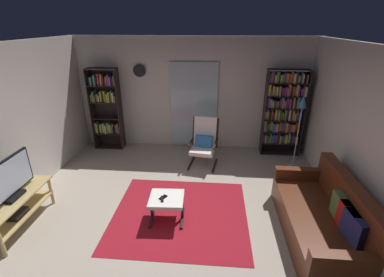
# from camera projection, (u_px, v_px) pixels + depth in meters

# --- Properties ---
(ground_plane) EXTENTS (7.02, 7.02, 0.00)m
(ground_plane) POSITION_uv_depth(u_px,v_px,m) (176.00, 222.00, 4.24)
(ground_plane) COLOR #AB9D8D
(wall_back) EXTENTS (5.60, 0.06, 2.60)m
(wall_back) POSITION_uv_depth(u_px,v_px,m) (192.00, 94.00, 6.38)
(wall_back) COLOR silver
(wall_back) RESTS_ON ground
(wall_right) EXTENTS (0.06, 6.00, 2.60)m
(wall_right) POSITION_uv_depth(u_px,v_px,m) (380.00, 153.00, 3.52)
(wall_right) COLOR silver
(wall_right) RESTS_ON ground
(glass_door_panel) EXTENTS (1.10, 0.01, 2.00)m
(glass_door_panel) POSITION_uv_depth(u_px,v_px,m) (194.00, 106.00, 6.41)
(glass_door_panel) COLOR silver
(area_rug) EXTENTS (2.14, 1.95, 0.01)m
(area_rug) POSITION_uv_depth(u_px,v_px,m) (180.00, 214.00, 4.40)
(area_rug) COLOR maroon
(area_rug) RESTS_ON ground
(tv_stand) EXTENTS (0.46, 1.26, 0.52)m
(tv_stand) POSITION_uv_depth(u_px,v_px,m) (16.00, 208.00, 4.01)
(tv_stand) COLOR tan
(tv_stand) RESTS_ON ground
(television) EXTENTS (0.20, 0.95, 0.60)m
(television) POSITION_uv_depth(u_px,v_px,m) (8.00, 181.00, 3.84)
(television) COLOR black
(television) RESTS_ON tv_stand
(bookshelf_near_tv) EXTENTS (0.68, 0.30, 1.93)m
(bookshelf_near_tv) POSITION_uv_depth(u_px,v_px,m) (106.00, 106.00, 6.38)
(bookshelf_near_tv) COLOR black
(bookshelf_near_tv) RESTS_ON ground
(bookshelf_near_sofa) EXTENTS (0.87, 0.30, 1.95)m
(bookshelf_near_sofa) POSITION_uv_depth(u_px,v_px,m) (283.00, 110.00, 6.06)
(bookshelf_near_sofa) COLOR black
(bookshelf_near_sofa) RESTS_ON ground
(leather_sofa) EXTENTS (0.89, 1.99, 0.89)m
(leather_sofa) POSITION_uv_depth(u_px,v_px,m) (325.00, 220.00, 3.80)
(leather_sofa) COLOR #572714
(leather_sofa) RESTS_ON ground
(lounge_armchair) EXTENTS (0.65, 0.72, 1.02)m
(lounge_armchair) POSITION_uv_depth(u_px,v_px,m) (204.00, 141.00, 5.79)
(lounge_armchair) COLOR black
(lounge_armchair) RESTS_ON ground
(ottoman) EXTENTS (0.54, 0.50, 0.40)m
(ottoman) POSITION_uv_depth(u_px,v_px,m) (167.00, 201.00, 4.16)
(ottoman) COLOR white
(ottoman) RESTS_ON ground
(tv_remote) EXTENTS (0.07, 0.15, 0.02)m
(tv_remote) POSITION_uv_depth(u_px,v_px,m) (162.00, 199.00, 4.09)
(tv_remote) COLOR black
(tv_remote) RESTS_ON ottoman
(cell_phone) EXTENTS (0.13, 0.15, 0.01)m
(cell_phone) POSITION_uv_depth(u_px,v_px,m) (163.00, 197.00, 4.13)
(cell_phone) COLOR black
(cell_phone) RESTS_ON ottoman
(floor_lamp_by_shelf) EXTENTS (0.22, 0.22, 1.55)m
(floor_lamp_by_shelf) POSITION_uv_depth(u_px,v_px,m) (301.00, 111.00, 5.51)
(floor_lamp_by_shelf) COLOR #A5A5AD
(floor_lamp_by_shelf) RESTS_ON ground
(wall_clock) EXTENTS (0.29, 0.03, 0.29)m
(wall_clock) POSITION_uv_depth(u_px,v_px,m) (139.00, 71.00, 6.18)
(wall_clock) COLOR silver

